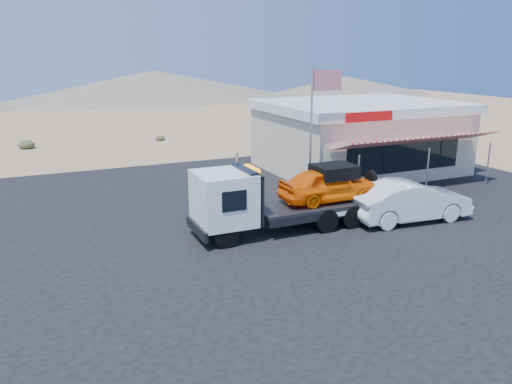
# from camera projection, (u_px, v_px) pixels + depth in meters

# --- Properties ---
(ground) EXTENTS (120.00, 120.00, 0.00)m
(ground) POSITION_uv_depth(u_px,v_px,m) (256.00, 251.00, 17.16)
(ground) COLOR #967755
(ground) RESTS_ON ground
(asphalt_lot) EXTENTS (32.00, 24.00, 0.02)m
(asphalt_lot) POSITION_uv_depth(u_px,v_px,m) (270.00, 218.00, 20.59)
(asphalt_lot) COLOR black
(asphalt_lot) RESTS_ON ground
(tow_truck) EXTENTS (7.68, 2.28, 2.57)m
(tow_truck) POSITION_uv_depth(u_px,v_px,m) (288.00, 194.00, 18.95)
(tow_truck) COLOR black
(tow_truck) RESTS_ON asphalt_lot
(white_sedan) EXTENTS (5.09, 2.17, 1.63)m
(white_sedan) POSITION_uv_depth(u_px,v_px,m) (410.00, 201.00, 20.02)
(white_sedan) COLOR silver
(white_sedan) RESTS_ON asphalt_lot
(jerky_store) EXTENTS (10.40, 9.97, 3.90)m
(jerky_store) POSITION_uv_depth(u_px,v_px,m) (359.00, 136.00, 28.65)
(jerky_store) COLOR #C0AD91
(jerky_store) RESTS_ON asphalt_lot
(flagpole) EXTENTS (1.55, 0.10, 6.00)m
(flagpole) POSITION_uv_depth(u_px,v_px,m) (316.00, 119.00, 22.05)
(flagpole) COLOR #99999E
(flagpole) RESTS_ON asphalt_lot
(distant_hills) EXTENTS (126.00, 48.00, 4.20)m
(distant_hills) POSITION_uv_depth(u_px,v_px,m) (0.00, 93.00, 61.29)
(distant_hills) COLOR #726B59
(distant_hills) RESTS_ON ground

